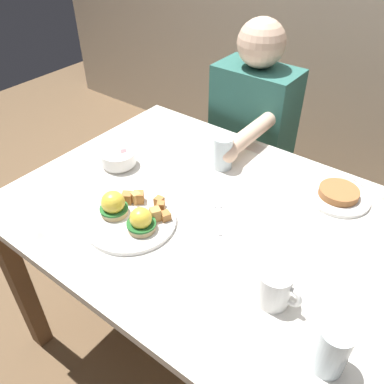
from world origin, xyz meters
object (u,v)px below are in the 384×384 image
object	(u,v)px
dining_table	(206,234)
water_glass_near	(223,154)
fork	(219,214)
fruit_bowl	(118,158)
side_plate	(338,195)
eggs_benedict_plate	(130,216)
coffee_mug	(275,287)
diner_person	(249,136)
water_glass_far	(331,351)

from	to	relation	value
dining_table	water_glass_near	bearing A→B (deg)	112.66
fork	fruit_bowl	bearing A→B (deg)	179.14
water_glass_near	fork	bearing A→B (deg)	-58.24
water_glass_near	side_plate	distance (m)	0.40
eggs_benedict_plate	fruit_bowl	size ratio (longest dim) A/B	2.25
coffee_mug	diner_person	bearing A→B (deg)	123.68
water_glass_near	dining_table	bearing A→B (deg)	-67.34
water_glass_far	side_plate	size ratio (longest dim) A/B	0.61
water_glass_near	water_glass_far	world-z (taller)	water_glass_far
fruit_bowl	side_plate	world-z (taller)	fruit_bowl
coffee_mug	diner_person	world-z (taller)	diner_person
fruit_bowl	dining_table	bearing A→B (deg)	-0.95
eggs_benedict_plate	side_plate	bearing A→B (deg)	47.23
eggs_benedict_plate	diner_person	size ratio (longest dim) A/B	0.24
water_glass_far	diner_person	xyz separation A→B (m)	(-0.68, 0.85, -0.14)
water_glass_far	fruit_bowl	bearing A→B (deg)	163.35
eggs_benedict_plate	side_plate	world-z (taller)	eggs_benedict_plate
coffee_mug	water_glass_far	distance (m)	0.18
water_glass_near	side_plate	size ratio (longest dim) A/B	0.59
eggs_benedict_plate	side_plate	xyz separation A→B (m)	(0.44, 0.48, -0.01)
dining_table	coffee_mug	xyz separation A→B (m)	(0.32, -0.18, 0.16)
coffee_mug	side_plate	xyz separation A→B (m)	(-0.02, 0.47, -0.04)
eggs_benedict_plate	coffee_mug	distance (m)	0.47
fork	water_glass_near	distance (m)	0.26
fruit_bowl	fork	world-z (taller)	fruit_bowl
fork	water_glass_far	world-z (taller)	water_glass_far
dining_table	fork	bearing A→B (deg)	-0.07
coffee_mug	water_glass_near	distance (m)	0.57
fruit_bowl	diner_person	xyz separation A→B (m)	(0.19, 0.59, -0.12)
fork	side_plate	distance (m)	0.39
water_glass_near	diner_person	distance (m)	0.42
eggs_benedict_plate	fruit_bowl	distance (m)	0.31
fruit_bowl	coffee_mug	world-z (taller)	coffee_mug
dining_table	coffee_mug	bearing A→B (deg)	-29.01
eggs_benedict_plate	coffee_mug	size ratio (longest dim) A/B	2.42
eggs_benedict_plate	water_glass_far	distance (m)	0.63
dining_table	side_plate	bearing A→B (deg)	44.65
fruit_bowl	diner_person	size ratio (longest dim) A/B	0.11
water_glass_near	side_plate	bearing A→B (deg)	10.90
dining_table	eggs_benedict_plate	xyz separation A→B (m)	(-0.14, -0.18, 0.13)
eggs_benedict_plate	fork	size ratio (longest dim) A/B	2.02
fruit_bowl	side_plate	size ratio (longest dim) A/B	0.60
fruit_bowl	coffee_mug	xyz separation A→B (m)	(0.71, -0.18, 0.02)
side_plate	dining_table	bearing A→B (deg)	-135.35
eggs_benedict_plate	diner_person	distance (m)	0.80
water_glass_near	diner_person	bearing A→B (deg)	105.57
coffee_mug	side_plate	distance (m)	0.47
eggs_benedict_plate	fork	xyz separation A→B (m)	(0.19, 0.18, -0.02)
fruit_bowl	side_plate	xyz separation A→B (m)	(0.68, 0.29, -0.02)
fruit_bowl	water_glass_far	world-z (taller)	water_glass_far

